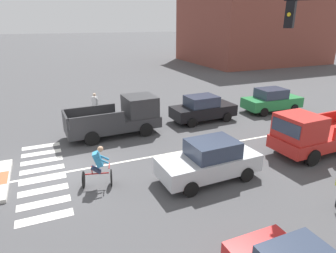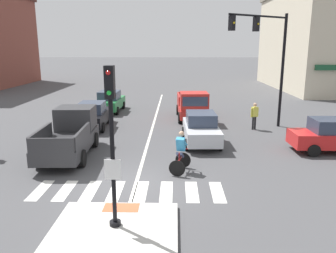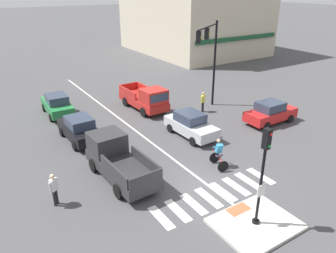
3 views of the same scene
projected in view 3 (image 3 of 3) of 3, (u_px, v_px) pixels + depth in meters
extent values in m
plane|color=#474749|center=(207.00, 188.00, 16.69)|extent=(300.00, 300.00, 0.00)
cube|color=beige|center=(255.00, 224.00, 14.08)|extent=(3.49, 2.80, 0.15)
cube|color=#DB5B38|center=(238.00, 209.00, 14.85)|extent=(1.10, 0.60, 0.01)
cylinder|color=black|center=(256.00, 221.00, 14.02)|extent=(0.32, 0.32, 0.12)
cylinder|color=black|center=(260.00, 186.00, 13.30)|extent=(0.12, 0.12, 3.46)
cube|color=white|center=(261.00, 191.00, 13.31)|extent=(0.44, 0.03, 0.56)
cube|color=black|center=(267.00, 139.00, 12.44)|extent=(0.24, 0.28, 0.84)
sphere|color=red|center=(271.00, 134.00, 12.21)|extent=(0.12, 0.12, 0.12)
sphere|color=green|center=(269.00, 146.00, 12.41)|extent=(0.12, 0.12, 0.12)
cube|color=silver|center=(161.00, 217.00, 14.57)|extent=(0.44, 1.80, 0.01)
cube|color=silver|center=(178.00, 210.00, 15.01)|extent=(0.44, 1.80, 0.01)
cube|color=silver|center=(194.00, 204.00, 15.46)|extent=(0.44, 1.80, 0.01)
cube|color=silver|center=(209.00, 198.00, 15.90)|extent=(0.44, 1.80, 0.01)
cube|color=silver|center=(223.00, 192.00, 16.35)|extent=(0.44, 1.80, 0.01)
cube|color=silver|center=(236.00, 186.00, 16.80)|extent=(0.44, 1.80, 0.01)
cube|color=silver|center=(249.00, 181.00, 17.24)|extent=(0.44, 1.80, 0.01)
cube|color=silver|center=(261.00, 176.00, 17.69)|extent=(0.44, 1.80, 0.01)
cube|color=silver|center=(125.00, 122.00, 24.50)|extent=(0.14, 28.00, 0.01)
cylinder|color=black|center=(214.00, 65.00, 26.76)|extent=(0.18, 0.18, 6.96)
cylinder|color=black|center=(208.00, 27.00, 23.53)|extent=(3.89, 2.66, 0.11)
cube|color=black|center=(207.00, 34.00, 23.52)|extent=(0.38, 0.39, 0.80)
sphere|color=gold|center=(209.00, 34.00, 23.45)|extent=(0.12, 0.12, 0.12)
cube|color=black|center=(199.00, 37.00, 21.97)|extent=(0.38, 0.39, 0.80)
sphere|color=gold|center=(201.00, 37.00, 21.91)|extent=(0.12, 0.12, 0.12)
cube|color=beige|center=(193.00, 13.00, 48.39)|extent=(14.93, 19.29, 11.15)
cube|color=#194C2D|center=(238.00, 38.00, 41.83)|extent=(13.44, 0.30, 0.50)
cube|color=#237A3D|center=(57.00, 106.00, 25.83)|extent=(1.84, 4.15, 0.70)
cube|color=#2D384C|center=(57.00, 99.00, 25.44)|extent=(1.54, 1.95, 0.64)
cylinder|color=black|center=(44.00, 108.00, 26.58)|extent=(0.20, 0.61, 0.60)
cylinder|color=black|center=(64.00, 104.00, 27.36)|extent=(0.20, 0.61, 0.60)
cylinder|color=black|center=(51.00, 118.00, 24.58)|extent=(0.20, 0.61, 0.60)
cylinder|color=black|center=(73.00, 114.00, 25.36)|extent=(0.20, 0.61, 0.60)
cube|color=silver|center=(191.00, 127.00, 22.14)|extent=(1.85, 4.16, 0.70)
cube|color=#2D384C|center=(190.00, 117.00, 21.99)|extent=(1.55, 1.95, 0.64)
cylinder|color=black|center=(212.00, 135.00, 21.76)|extent=(0.20, 0.61, 0.60)
cylinder|color=black|center=(193.00, 141.00, 20.89)|extent=(0.20, 0.61, 0.60)
cylinder|color=black|center=(189.00, 123.00, 23.68)|extent=(0.20, 0.61, 0.60)
cylinder|color=black|center=(170.00, 128.00, 22.81)|extent=(0.20, 0.61, 0.60)
cube|color=black|center=(80.00, 131.00, 21.57)|extent=(1.84, 4.16, 0.70)
cube|color=#2D384C|center=(79.00, 122.00, 21.19)|extent=(1.54, 1.95, 0.64)
cylinder|color=black|center=(62.00, 132.00, 22.24)|extent=(0.20, 0.61, 0.60)
cylinder|color=black|center=(85.00, 126.00, 23.10)|extent=(0.20, 0.61, 0.60)
cylinder|color=black|center=(75.00, 146.00, 20.32)|extent=(0.20, 0.61, 0.60)
cylinder|color=black|center=(100.00, 139.00, 21.18)|extent=(0.20, 0.61, 0.60)
cube|color=red|center=(270.00, 114.00, 24.27)|extent=(4.12, 1.74, 0.70)
cube|color=#2D384C|center=(270.00, 106.00, 23.92)|extent=(1.91, 1.50, 0.64)
cylinder|color=black|center=(273.00, 112.00, 25.68)|extent=(0.60, 0.19, 0.60)
cylinder|color=black|center=(290.00, 119.00, 24.41)|extent=(0.60, 0.19, 0.60)
cylinder|color=black|center=(250.00, 119.00, 24.41)|extent=(0.60, 0.19, 0.60)
cylinder|color=black|center=(267.00, 126.00, 23.13)|extent=(0.60, 0.19, 0.60)
cube|color=red|center=(143.00, 101.00, 26.96)|extent=(2.09, 5.17, 0.60)
cube|color=red|center=(153.00, 96.00, 25.42)|extent=(1.86, 1.77, 1.10)
cube|color=#2D384C|center=(159.00, 98.00, 24.76)|extent=(1.62, 0.14, 0.60)
cube|color=red|center=(146.00, 89.00, 27.95)|extent=(0.23, 2.81, 0.60)
cube|color=red|center=(128.00, 93.00, 27.03)|extent=(0.23, 2.81, 0.60)
cube|color=red|center=(128.00, 87.00, 28.60)|extent=(1.80, 0.17, 0.60)
cylinder|color=black|center=(163.00, 108.00, 26.37)|extent=(0.27, 0.77, 0.76)
cylinder|color=black|center=(144.00, 112.00, 25.42)|extent=(0.27, 0.77, 0.76)
cylinder|color=black|center=(144.00, 98.00, 28.62)|extent=(0.27, 0.77, 0.76)
cylinder|color=black|center=(126.00, 102.00, 27.66)|extent=(0.27, 0.77, 0.76)
cube|color=#2D2D30|center=(121.00, 168.00, 17.18)|extent=(2.13, 5.18, 0.60)
cube|color=#2D2D30|center=(107.00, 142.00, 18.03)|extent=(1.88, 1.78, 1.10)
cube|color=#2D384C|center=(101.00, 136.00, 18.62)|extent=(1.62, 0.15, 0.60)
cube|color=#2D2D30|center=(114.00, 172.00, 15.70)|extent=(0.25, 2.81, 0.60)
cube|color=#2D2D30|center=(146.00, 161.00, 16.64)|extent=(0.25, 2.81, 0.60)
cube|color=#2D2D30|center=(146.00, 179.00, 15.06)|extent=(1.80, 0.18, 0.60)
cylinder|color=black|center=(94.00, 165.00, 18.00)|extent=(0.27, 0.77, 0.76)
cylinder|color=black|center=(123.00, 156.00, 18.96)|extent=(0.27, 0.77, 0.76)
cylinder|color=black|center=(119.00, 191.00, 15.77)|extent=(0.27, 0.77, 0.76)
cylinder|color=black|center=(150.00, 179.00, 16.73)|extent=(0.27, 0.77, 0.76)
cylinder|color=black|center=(215.00, 158.00, 18.90)|extent=(0.65, 0.20, 0.66)
cylinder|color=black|center=(223.00, 166.00, 17.98)|extent=(0.65, 0.20, 0.66)
cylinder|color=#B21E1E|center=(219.00, 158.00, 18.35)|extent=(0.27, 0.88, 0.05)
cylinder|color=#B21E1E|center=(221.00, 157.00, 18.12)|extent=(0.04, 0.04, 0.30)
cylinder|color=#B21E1E|center=(216.00, 150.00, 18.64)|extent=(0.44, 0.14, 0.04)
cylinder|color=#2D334C|center=(218.00, 156.00, 18.24)|extent=(0.21, 0.41, 0.33)
cylinder|color=#2D334C|center=(221.00, 156.00, 18.29)|extent=(0.21, 0.41, 0.33)
cube|color=#338CBF|center=(219.00, 148.00, 18.18)|extent=(0.42, 0.45, 0.60)
sphere|color=tan|center=(219.00, 141.00, 18.12)|extent=(0.22, 0.22, 0.22)
cylinder|color=#338CBF|center=(215.00, 147.00, 18.29)|extent=(0.19, 0.46, 0.31)
cylinder|color=#338CBF|center=(220.00, 146.00, 18.38)|extent=(0.19, 0.46, 0.31)
cylinder|color=black|center=(57.00, 196.00, 15.32)|extent=(0.12, 0.12, 0.82)
cylinder|color=black|center=(54.00, 198.00, 15.19)|extent=(0.12, 0.12, 0.82)
cube|color=silver|center=(53.00, 185.00, 14.97)|extent=(0.42, 0.39, 0.60)
cylinder|color=silver|center=(57.00, 183.00, 15.18)|extent=(0.09, 0.09, 0.56)
cylinder|color=silver|center=(50.00, 188.00, 14.79)|extent=(0.09, 0.09, 0.56)
sphere|color=beige|center=(52.00, 176.00, 14.79)|extent=(0.22, 0.22, 0.22)
cylinder|color=black|center=(202.00, 107.00, 26.35)|extent=(0.12, 0.12, 0.82)
cylinder|color=black|center=(203.00, 107.00, 26.47)|extent=(0.12, 0.12, 0.82)
cube|color=#DBD64C|center=(203.00, 99.00, 26.12)|extent=(0.42, 0.35, 0.60)
cylinder|color=#DBD64C|center=(202.00, 100.00, 25.97)|extent=(0.09, 0.09, 0.56)
cylinder|color=#DBD64C|center=(204.00, 98.00, 26.32)|extent=(0.09, 0.09, 0.56)
sphere|color=tan|center=(203.00, 93.00, 25.95)|extent=(0.22, 0.22, 0.22)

